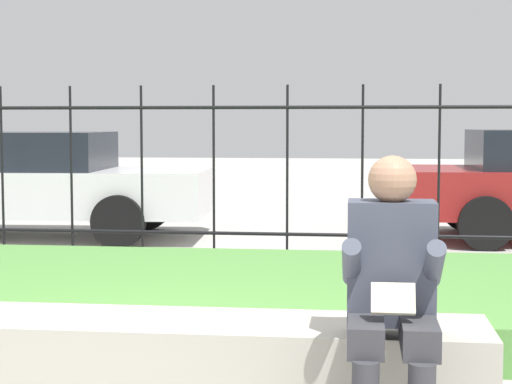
{
  "coord_description": "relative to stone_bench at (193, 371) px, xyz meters",
  "views": [
    {
      "loc": [
        1.02,
        -3.96,
        1.39
      ],
      "look_at": [
        0.28,
        2.12,
        0.89
      ],
      "focal_mm": 60.0,
      "sensor_mm": 36.0,
      "label": 1
    }
  ],
  "objects": [
    {
      "name": "iron_fence",
      "position": [
        -0.23,
        3.98,
        0.72
      ],
      "size": [
        8.35,
        0.03,
        1.74
      ],
      "color": "black",
      "rests_on": "ground_plane"
    },
    {
      "name": "car_parked_left",
      "position": [
        -3.42,
        5.98,
        0.49
      ],
      "size": [
        4.78,
        2.06,
        1.28
      ],
      "rotation": [
        0.0,
        0.0,
        0.06
      ],
      "color": "silver",
      "rests_on": "ground_plane"
    },
    {
      "name": "person_seated_reader",
      "position": [
        0.93,
        -0.32,
        0.48
      ],
      "size": [
        0.42,
        0.73,
        1.25
      ],
      "color": "black",
      "rests_on": "ground_plane"
    },
    {
      "name": "stone_bench",
      "position": [
        0.0,
        0.0,
        0.0
      ],
      "size": [
        2.81,
        0.57,
        0.45
      ],
      "color": "#B7B2A3",
      "rests_on": "ground_plane"
    },
    {
      "name": "grass_berm",
      "position": [
        -0.23,
        2.09,
        -0.06
      ],
      "size": [
        10.35,
        2.78,
        0.28
      ],
      "color": "#569342",
      "rests_on": "ground_plane"
    }
  ]
}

